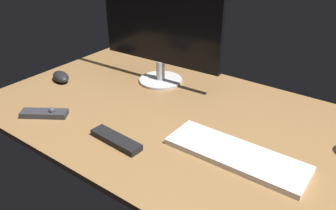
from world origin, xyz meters
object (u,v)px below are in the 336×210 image
object	(u,v)px
tv_remote	(116,140)
monitor	(160,21)
keyboard	(236,155)
computer_mouse	(61,77)
media_remote	(45,113)

from	to	relation	value
tv_remote	monitor	bearing A→B (deg)	113.84
keyboard	computer_mouse	world-z (taller)	computer_mouse
media_remote	tv_remote	world-z (taller)	media_remote
media_remote	tv_remote	size ratio (longest dim) A/B	0.87
computer_mouse	keyboard	bearing A→B (deg)	15.84
monitor	tv_remote	size ratio (longest dim) A/B	2.91
computer_mouse	media_remote	size ratio (longest dim) A/B	0.65
monitor	tv_remote	world-z (taller)	monitor
computer_mouse	tv_remote	bearing A→B (deg)	-2.19
monitor	media_remote	world-z (taller)	monitor
media_remote	tv_remote	distance (cm)	31.90
tv_remote	keyboard	bearing A→B (deg)	28.24
monitor	keyboard	size ratio (longest dim) A/B	1.30
computer_mouse	media_remote	bearing A→B (deg)	-30.41
computer_mouse	media_remote	world-z (taller)	computer_mouse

